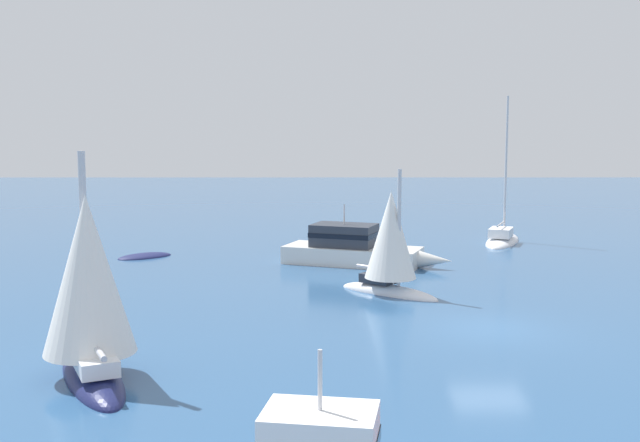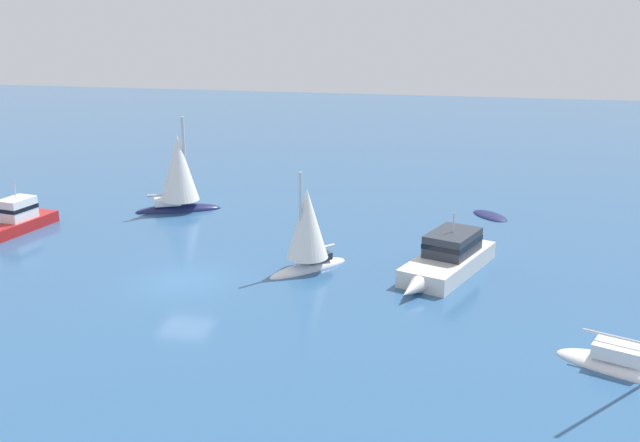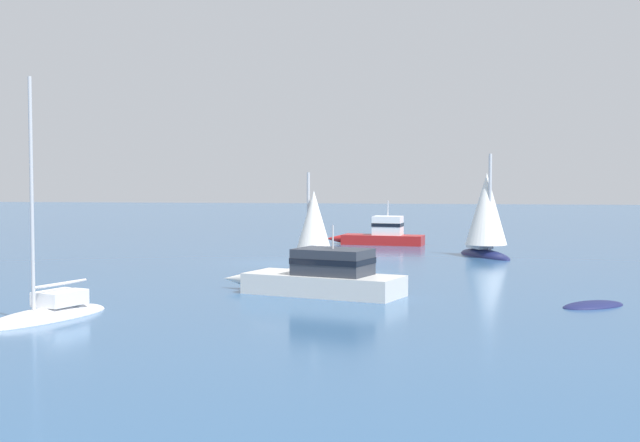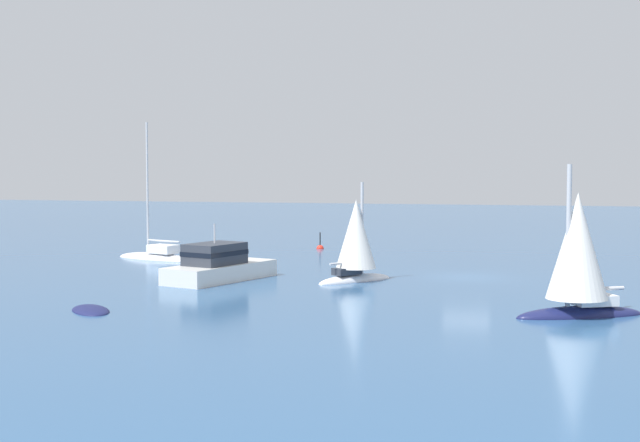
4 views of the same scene
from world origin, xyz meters
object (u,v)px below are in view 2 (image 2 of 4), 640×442
launch (14,221)px  sailboat (308,233)px  motor_cruiser (448,257)px  sailboat_1 (178,177)px  dinghy (490,216)px  ketch (636,368)px

launch → sailboat: bearing=91.7°
motor_cruiser → sailboat_1: size_ratio=1.28×
launch → dinghy: bearing=118.5°
sailboat → sailboat_1: 14.13m
launch → sailboat_1: 10.27m
launch → dinghy: launch is taller
launch → motor_cruiser: (-25.47, 1.33, 0.07)m
ketch → motor_cruiser: 11.76m
sailboat_1 → dinghy: (-19.88, -2.99, -2.28)m
ketch → dinghy: (5.23, -20.10, -0.15)m
sailboat_1 → dinghy: bearing=-16.9°
motor_cruiser → dinghy: bearing=-170.8°
sailboat → dinghy: (-9.08, -12.10, -1.94)m
sailboat → sailboat_1: (10.80, -9.10, 0.34)m
motor_cruiser → ketch: bearing=58.8°
ketch → sailboat: size_ratio=1.64×
launch → ketch: size_ratio=0.77×
launch → sailboat_1: size_ratio=1.06×
sailboat → sailboat_1: size_ratio=0.84×
motor_cruiser → sailboat_1: bearing=-93.9°
ketch → motor_cruiser: size_ratio=1.07×
ketch → sailboat: bearing=172.4°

